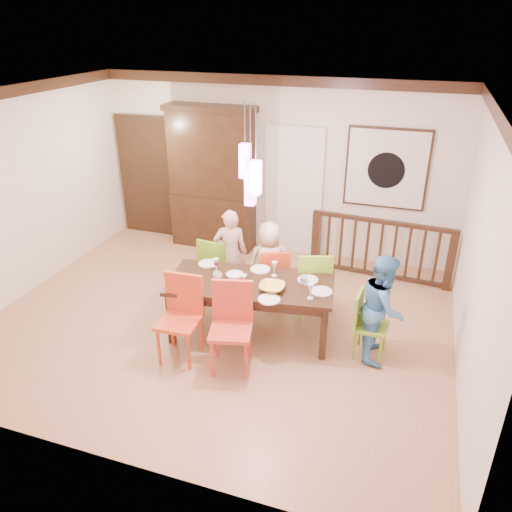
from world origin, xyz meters
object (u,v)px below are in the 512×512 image
(chair_far_left, at_px, (218,263))
(balustrade, at_px, (380,248))
(chair_end_right, at_px, (372,321))
(china_hutch, at_px, (212,178))
(person_far_left, at_px, (230,253))
(person_end_right, at_px, (383,307))
(person_far_mid, at_px, (269,263))
(dining_table, at_px, (251,288))

(chair_far_left, xyz_separation_m, balustrade, (2.14, 1.34, -0.04))
(chair_end_right, xyz_separation_m, china_hutch, (-3.04, 2.42, 0.74))
(chair_end_right, relative_size, person_far_left, 0.64)
(chair_end_right, relative_size, balustrade, 0.38)
(china_hutch, height_order, person_end_right, china_hutch)
(chair_far_left, relative_size, balustrade, 0.43)
(balustrade, distance_m, person_far_left, 2.34)
(balustrade, height_order, person_end_right, person_end_right)
(chair_end_right, xyz_separation_m, balustrade, (-0.12, 2.08, 0.02))
(person_end_right, bearing_deg, person_far_mid, 61.32)
(chair_end_right, bearing_deg, person_end_right, -61.70)
(chair_far_left, bearing_deg, china_hutch, -59.01)
(dining_table, relative_size, china_hutch, 0.88)
(chair_far_left, height_order, person_far_mid, person_far_mid)
(china_hutch, bearing_deg, chair_far_left, -65.14)
(balustrade, bearing_deg, china_hutch, 177.29)
(china_hutch, xyz_separation_m, person_far_mid, (1.52, -1.61, -0.61))
(balustrade, xyz_separation_m, person_end_right, (0.22, -2.03, 0.16))
(chair_far_left, xyz_separation_m, chair_end_right, (2.25, -0.73, -0.06))
(chair_far_left, distance_m, china_hutch, 1.98)
(china_hutch, bearing_deg, person_far_left, -59.46)
(china_hutch, xyz_separation_m, person_end_right, (3.14, -2.38, -0.56))
(china_hutch, bearing_deg, chair_end_right, -38.58)
(dining_table, bearing_deg, balustrade, 47.91)
(chair_far_left, bearing_deg, person_far_left, -133.89)
(china_hutch, height_order, person_far_mid, china_hutch)
(balustrade, bearing_deg, chair_end_right, -82.70)
(balustrade, height_order, person_far_left, person_far_left)
(china_hutch, xyz_separation_m, person_far_left, (0.93, -1.57, -0.56))
(dining_table, bearing_deg, person_far_left, 116.67)
(person_far_left, height_order, person_end_right, person_end_right)
(person_far_mid, height_order, person_end_right, person_end_right)
(person_end_right, bearing_deg, balustrade, 2.87)
(balustrade, bearing_deg, person_far_left, -144.38)
(chair_far_left, distance_m, chair_end_right, 2.37)
(person_far_left, height_order, person_far_mid, person_far_left)
(chair_far_left, height_order, person_far_left, person_far_left)
(chair_end_right, bearing_deg, balustrade, 7.44)
(person_far_left, xyz_separation_m, person_end_right, (2.21, -0.81, 0.00))
(person_end_right, bearing_deg, china_hutch, 49.62)
(chair_far_left, xyz_separation_m, china_hutch, (-0.78, 1.69, 0.68))
(person_far_left, bearing_deg, balustrade, -169.33)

